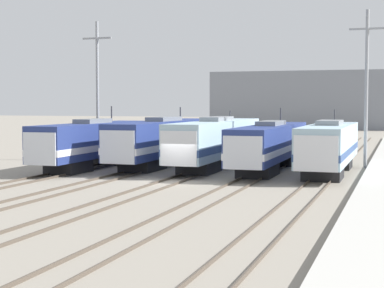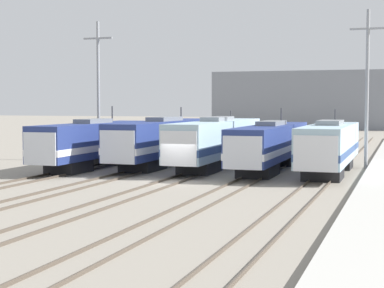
{
  "view_description": "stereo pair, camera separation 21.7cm",
  "coord_description": "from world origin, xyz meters",
  "views": [
    {
      "loc": [
        14.65,
        -40.61,
        5.3
      ],
      "look_at": [
        0.66,
        1.98,
        2.45
      ],
      "focal_mm": 60.0,
      "sensor_mm": 36.0,
      "label": 1
    },
    {
      "loc": [
        14.85,
        -40.54,
        5.3
      ],
      "look_at": [
        0.66,
        1.98,
        2.45
      ],
      "focal_mm": 60.0,
      "sensor_mm": 36.0,
      "label": 2
    }
  ],
  "objects": [
    {
      "name": "locomotive_center",
      "position": [
        0.0,
        10.15,
        2.16
      ],
      "size": [
        2.93,
        19.44,
        4.65
      ],
      "color": "#232326",
      "rests_on": "ground_plane"
    },
    {
      "name": "locomotive_far_right",
      "position": [
        9.47,
        7.88,
        2.08
      ],
      "size": [
        3.11,
        16.22,
        4.82
      ],
      "color": "#232326",
      "rests_on": "ground_plane"
    },
    {
      "name": "rail_pair_center_left",
      "position": [
        -4.73,
        0.0,
        0.07
      ],
      "size": [
        1.51,
        120.0,
        0.15
      ],
      "color": "#4C4238",
      "rests_on": "ground_plane"
    },
    {
      "name": "depot_building",
      "position": [
        -3.3,
        93.75,
        5.94
      ],
      "size": [
        41.44,
        9.49,
        11.89
      ],
      "color": "gray",
      "rests_on": "ground_plane"
    },
    {
      "name": "catenary_tower_left",
      "position": [
        -12.3,
        13.33,
        6.75
      ],
      "size": [
        2.88,
        0.28,
        12.85
      ],
      "color": "gray",
      "rests_on": "ground_plane"
    },
    {
      "name": "catenary_tower_right",
      "position": [
        11.84,
        13.33,
        6.75
      ],
      "size": [
        2.88,
        0.28,
        12.85
      ],
      "color": "gray",
      "rests_on": "ground_plane"
    },
    {
      "name": "locomotive_far_left",
      "position": [
        -9.47,
        6.31,
        2.08
      ],
      "size": [
        2.83,
        16.4,
        5.06
      ],
      "color": "black",
      "rests_on": "ground_plane"
    },
    {
      "name": "locomotive_center_right",
      "position": [
        4.73,
        9.19,
        2.03
      ],
      "size": [
        2.91,
        19.14,
        4.93
      ],
      "color": "black",
      "rests_on": "ground_plane"
    },
    {
      "name": "rail_pair_center_right",
      "position": [
        4.73,
        0.0,
        0.07
      ],
      "size": [
        1.51,
        120.0,
        0.15
      ],
      "color": "#4C4238",
      "rests_on": "ground_plane"
    },
    {
      "name": "rail_pair_far_right",
      "position": [
        9.47,
        0.0,
        0.07
      ],
      "size": [
        1.5,
        120.0,
        0.15
      ],
      "color": "#4C4238",
      "rests_on": "ground_plane"
    },
    {
      "name": "rail_pair_center",
      "position": [
        0.0,
        0.0,
        0.07
      ],
      "size": [
        1.51,
        120.0,
        0.15
      ],
      "color": "#4C4238",
      "rests_on": "ground_plane"
    },
    {
      "name": "ground_plane",
      "position": [
        0.0,
        0.0,
        0.0
      ],
      "size": [
        400.0,
        400.0,
        0.0
      ],
      "primitive_type": "plane",
      "color": "gray"
    },
    {
      "name": "locomotive_center_left",
      "position": [
        -4.73,
        10.32,
        2.14
      ],
      "size": [
        2.98,
        19.22,
        4.95
      ],
      "color": "black",
      "rests_on": "ground_plane"
    },
    {
      "name": "rail_pair_far_left",
      "position": [
        -9.47,
        0.0,
        0.07
      ],
      "size": [
        1.5,
        120.0,
        0.15
      ],
      "color": "#4C4238",
      "rests_on": "ground_plane"
    }
  ]
}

